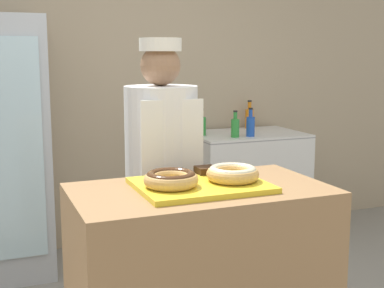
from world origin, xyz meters
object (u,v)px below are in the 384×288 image
donut_light_glaze (233,173)px  bottle_blue (250,125)px  chest_freezer (245,186)px  donut_chocolate_glaze (171,178)px  serving_tray (200,185)px  bottle_green_b (235,127)px  brownie_back_right (206,170)px  brownie_back_left (168,173)px  baker_person (162,183)px  bottle_orange (249,117)px  bottle_green (201,125)px

donut_light_glaze → bottle_blue: bottle_blue is taller
chest_freezer → donut_light_glaze: bearing=-119.3°
donut_chocolate_glaze → donut_light_glaze: bearing=0.0°
serving_tray → bottle_green_b: bearing=58.9°
brownie_back_right → brownie_back_left: bearing=180.0°
bottle_green_b → donut_light_glaze: bearing=-116.7°
brownie_back_left → baker_person: (0.12, 0.43, -0.15)m
bottle_green_b → donut_chocolate_glaze: bearing=-124.4°
baker_person → chest_freezer: 1.66m
bottle_green_b → brownie_back_left: bearing=-126.4°
baker_person → bottle_orange: 1.91m
bottle_orange → brownie_back_right: bearing=-123.2°
brownie_back_right → baker_person: (-0.08, 0.43, -0.15)m
bottle_green → bottle_green_b: bottle_green is taller
donut_light_glaze → bottle_orange: (1.15, 2.02, -0.02)m
donut_light_glaze → baker_person: bearing=101.5°
bottle_orange → bottle_green_b: bottle_orange is taller
bottle_blue → brownie_back_left: bearing=-129.8°
bottle_green → chest_freezer: bearing=-3.3°
bottle_green → bottle_blue: size_ratio=0.95×
bottle_green_b → bottle_orange: bearing=50.5°
serving_tray → bottle_orange: 2.39m
serving_tray → bottle_orange: bearing=57.0°
chest_freezer → bottle_blue: bottle_blue is taller
donut_light_glaze → bottle_green: 1.90m
donut_light_glaze → bottle_blue: (0.94, 1.60, -0.03)m
donut_chocolate_glaze → baker_person: baker_person is taller
bottle_orange → bottle_green: bearing=-158.1°
brownie_back_right → baker_person: baker_person is taller
chest_freezer → bottle_orange: bearing=57.5°
donut_chocolate_glaze → serving_tray: bearing=9.2°
brownie_back_left → bottle_green: size_ratio=0.42×
bottle_blue → bottle_orange: bearing=63.2°
donut_light_glaze → brownie_back_left: bearing=142.6°
bottle_orange → bottle_green: (-0.55, -0.22, -0.01)m
baker_person → bottle_blue: 1.46m
donut_chocolate_glaze → bottle_blue: (1.23, 1.60, -0.03)m
serving_tray → donut_light_glaze: 0.15m
chest_freezer → bottle_blue: bearing=-107.9°
serving_tray → bottle_orange: (1.30, 2.00, 0.03)m
brownie_back_left → bottle_green_b: (1.05, 1.42, -0.02)m
brownie_back_right → bottle_green: (0.65, 1.62, -0.01)m
brownie_back_right → donut_chocolate_glaze: bearing=-142.6°
brownie_back_left → serving_tray: bearing=-59.3°
bottle_green → brownie_back_left: bearing=-117.5°
donut_light_glaze → bottle_blue: 1.86m
chest_freezer → bottle_blue: (-0.06, -0.18, 0.54)m
baker_person → chest_freezer: (1.12, 1.16, -0.39)m
donut_light_glaze → bottle_orange: bottle_orange is taller
brownie_back_left → bottle_orange: bearing=52.9°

